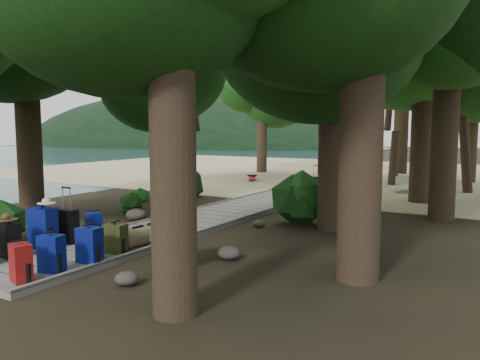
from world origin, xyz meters
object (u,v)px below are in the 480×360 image
Objects in this scene: backpack_left_b at (10,238)px; duffel_right_khaki at (138,237)px; backpack_right_c at (90,243)px; suitcase_on_boardwalk at (68,226)px; backpack_left_c at (43,226)px; backpack_right_b at (52,252)px; lone_suitcase_on_sand at (316,184)px; backpack_right_d at (115,237)px; backpack_left_d at (94,223)px; backpack_right_a at (21,261)px; kayak at (252,177)px; sun_lounger at (405,184)px; duffel_right_black at (163,230)px.

backpack_left_b is 1.25× the size of duffel_right_khaki.
suitcase_on_boardwalk is at bearing 145.42° from backpack_right_c.
backpack_right_b is at bearing -41.61° from backpack_left_c.
backpack_right_b is 1.20× the size of duffel_right_khaki.
duffel_right_khaki is 0.81× the size of suitcase_on_boardwalk.
suitcase_on_boardwalk is at bearing -88.86° from lone_suitcase_on_sand.
backpack_left_c is 1.47× the size of backpack_right_d.
duffel_right_khaki is at bearing 84.74° from backpack_right_c.
backpack_left_d is 1.03× the size of duffel_right_khaki.
backpack_left_b is at bearing 159.02° from backpack_right_b.
duffel_right_khaki is (-0.06, 1.26, -0.15)m from backpack_right_c.
backpack_right_a is 1.07× the size of backpack_right_d.
backpack_left_d is at bearing 76.59° from backpack_left_c.
duffel_right_khaki is 0.94× the size of lone_suitcase_on_sand.
backpack_right_d is at bearing 8.17° from backpack_left_c.
backpack_left_d is 0.17× the size of kayak.
suitcase_on_boardwalk is 13.32m from kayak.
backpack_right_b is at bearing -88.49° from duffel_right_khaki.
backpack_left_b is 1.01× the size of suitcase_on_boardwalk.
lone_suitcase_on_sand is at bearing -125.72° from sun_lounger.
backpack_left_c is at bearing -95.15° from suitcase_on_boardwalk.
backpack_left_d is 0.84× the size of backpack_right_c.
backpack_right_a is 1.08× the size of lone_suitcase_on_sand.
kayak is 1.71× the size of sun_lounger.
sun_lounger is at bearing 97.83° from backpack_right_a.
backpack_right_d is at bearing 89.18° from backpack_right_c.
backpack_left_b is at bearing -66.89° from backpack_left_d.
backpack_left_b is 11.86m from lone_suitcase_on_sand.
backpack_right_b is 2.01m from suitcase_on_boardwalk.
lone_suitcase_on_sand is (-0.22, 10.60, -0.10)m from backpack_right_d.
backpack_left_c is 1.53× the size of backpack_left_d.
duffel_right_khaki is 0.90× the size of duffel_right_black.
backpack_right_a reaches higher than lone_suitcase_on_sand.
sun_lounger is at bearing 88.75° from duffel_right_black.
lone_suitcase_on_sand is at bearing 93.90° from duffel_right_khaki.
sun_lounger reaches higher than duffel_right_khaki.
backpack_left_c is 0.26× the size of kayak.
sun_lounger is (2.59, 13.15, -0.12)m from backpack_right_c.
backpack_left_d is at bearing 128.27° from backpack_right_c.
backpack_right_d is at bearing -94.58° from kayak.
sun_lounger reaches higher than kayak.
backpack_left_b is 1.16× the size of backpack_right_d.
backpack_right_c is at bearing 30.05° from backpack_left_b.
kayak is (-3.01, 12.32, -0.22)m from backpack_left_d.
backpack_right_c reaches higher than sun_lounger.
kayak is at bearing 104.32° from suitcase_on_boardwalk.
backpack_left_b is 1.04× the size of backpack_right_b.
backpack_left_b is at bearing -107.26° from duffel_right_black.
kayak is at bearing 124.68° from backpack_right_a.
suitcase_on_boardwalk reaches higher than sun_lounger.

